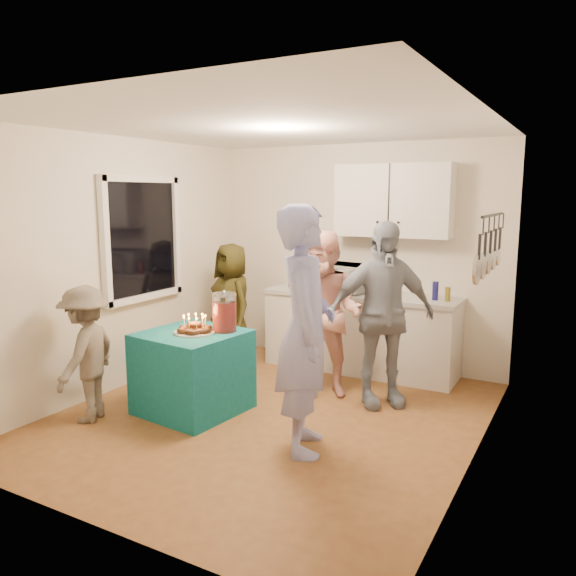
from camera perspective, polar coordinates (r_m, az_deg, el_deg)
The scene contains 19 objects.
floor at distance 5.30m, azimuth -1.88°, elevation -12.93°, with size 4.00×4.00×0.00m, color brown.
ceiling at distance 4.93m, azimuth -2.05°, elevation 16.25°, with size 4.00×4.00×0.00m, color white.
back_wall at distance 6.73m, azimuth 6.83°, elevation 3.29°, with size 3.60×3.60×0.00m, color silver.
left_wall at distance 6.07m, azimuth -16.73°, elevation 2.28°, with size 4.00×4.00×0.00m, color silver.
right_wall at distance 4.32m, azimuth 18.98°, elevation -0.62°, with size 4.00×4.00×0.00m, color silver.
window_night at distance 6.23m, azimuth -14.67°, elevation 4.87°, with size 0.04×1.00×1.20m, color black.
counter at distance 6.53m, azimuth 7.31°, elevation -4.66°, with size 2.20×0.58×0.86m, color white.
countertop at distance 6.44m, azimuth 7.40°, elevation -0.73°, with size 2.24×0.62×0.05m, color beige.
upper_cabinet at distance 6.38m, azimuth 10.64°, elevation 8.71°, with size 1.30×0.30×0.80m, color white.
pot_rack at distance 4.98m, azimuth 19.69°, elevation 4.11°, with size 0.12×1.00×0.60m, color black.
microwave at distance 6.49m, azimuth 5.66°, elevation 1.05°, with size 0.58×0.40×0.32m, color white.
party_table at distance 5.38m, azimuth -9.65°, elevation -8.38°, with size 0.85×0.85×0.76m, color #10676E.
donut_cake at distance 5.22m, azimuth -9.49°, elevation -3.58°, with size 0.38×0.38×0.18m, color #381C0C, non-canonical shape.
punch_jar at distance 5.24m, azimuth -6.48°, elevation -2.58°, with size 0.22×0.22×0.34m, color red.
man_birthday at distance 4.38m, azimuth 1.78°, elevation -4.31°, with size 0.71×0.47×1.95m, color #9EA5E7.
woman_back_left at distance 6.70m, azimuth -5.72°, elevation -1.67°, with size 0.71×0.46×1.45m, color #514B17.
woman_back_center at distance 5.63m, azimuth 3.81°, elevation -2.68°, with size 0.81×0.63×1.67m, color #FF9085.
woman_back_right at distance 5.42m, azimuth 9.46°, elevation -2.65°, with size 1.05×0.43×1.78m, color #112039.
child_near_left at distance 5.35m, azimuth -19.84°, elevation -6.33°, with size 0.79×0.46×1.23m, color #595147.
Camera 1 is at (2.52, -4.20, 2.02)m, focal length 35.00 mm.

